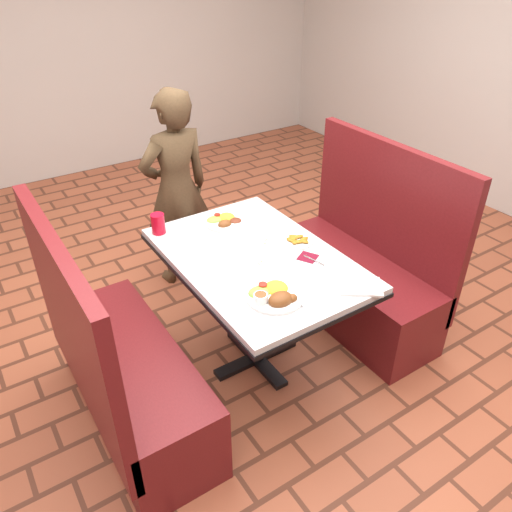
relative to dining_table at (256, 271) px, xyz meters
name	(u,v)px	position (x,y,z in m)	size (l,w,h in m)	color
room	(256,14)	(0.00, 0.00, 1.26)	(7.00, 7.04, 2.82)	#A05034
dining_table	(256,271)	(0.00, 0.00, 0.00)	(0.81, 1.21, 0.75)	silver
booth_bench_left	(123,373)	(-0.80, 0.00, -0.32)	(0.47, 1.20, 1.17)	maroon
booth_bench_right	(359,274)	(0.80, 0.00, -0.32)	(0.47, 1.20, 1.17)	maroon
diner_person	(176,191)	(0.04, 1.07, 0.05)	(0.51, 0.34, 1.40)	brown
near_dinner_plate	(275,293)	(-0.13, -0.35, 0.13)	(0.28, 0.28, 0.09)	white
far_dinner_plate	(225,219)	(0.05, 0.41, 0.12)	(0.25, 0.25, 0.06)	white
plantain_plate	(297,241)	(0.27, -0.01, 0.11)	(0.18, 0.18, 0.03)	white
maroon_napkin	(308,257)	(0.22, -0.16, 0.10)	(0.09, 0.09, 0.00)	maroon
spoon_utensil	(314,260)	(0.23, -0.21, 0.10)	(0.01, 0.13, 0.00)	silver
red_tumbler	(158,224)	(-0.33, 0.51, 0.15)	(0.08, 0.08, 0.12)	red
paper_napkin	(360,286)	(0.27, -0.51, 0.10)	(0.20, 0.15, 0.01)	silver
knife_utensil	(292,297)	(-0.06, -0.41, 0.11)	(0.01, 0.16, 0.00)	silver
fork_utensil	(286,298)	(-0.09, -0.39, 0.11)	(0.01, 0.16, 0.00)	silver
lettuce_shreds	(256,249)	(0.04, 0.06, 0.10)	(0.28, 0.32, 0.00)	#87C850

